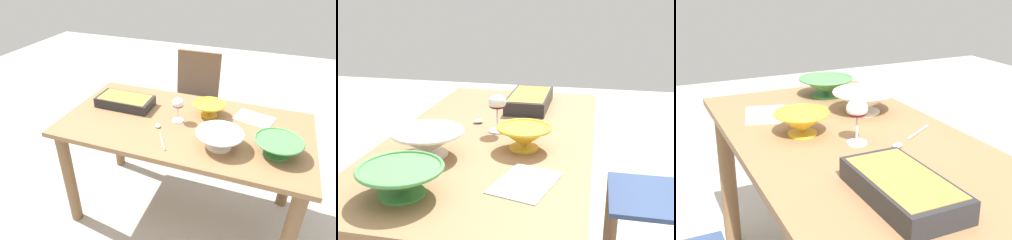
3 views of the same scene
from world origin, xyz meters
TOP-DOWN VIEW (x-y plane):
  - dining_table at (0.00, 0.00)m, footprint 1.47×0.77m
  - wine_glass at (-0.05, 0.01)m, footprint 0.07×0.07m
  - casserole_dish at (-0.44, 0.08)m, footprint 0.36×0.19m
  - mixing_bowl at (0.53, -0.13)m, footprint 0.24×0.24m
  - small_bowl at (0.11, 0.14)m, footprint 0.20×0.20m
  - serving_bowl at (0.24, -0.17)m, footprint 0.25×0.25m
  - serving_spoon at (-0.10, -0.15)m, footprint 0.15×0.23m
  - napkin at (0.39, 0.20)m, footprint 0.26×0.21m

SIDE VIEW (x-z plane):
  - dining_table at x=0.00m, z-range 0.23..0.97m
  - napkin at x=0.39m, z-range 0.73..0.74m
  - serving_spoon at x=-0.10m, z-range 0.73..0.75m
  - casserole_dish at x=-0.44m, z-range 0.74..0.80m
  - small_bowl at x=0.11m, z-range 0.74..0.82m
  - mixing_bowl at x=0.53m, z-range 0.74..0.83m
  - serving_bowl at x=0.24m, z-range 0.74..0.83m
  - wine_glass at x=-0.05m, z-range 0.77..0.92m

